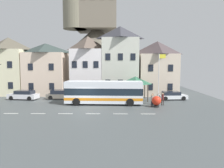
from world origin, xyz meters
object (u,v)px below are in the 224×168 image
object	(u,v)px
pedestrian_00	(153,98)
harbour_buoy	(156,101)
townhouse_03	(120,61)
townhouse_04	(157,68)
bus_shelter	(135,80)
parked_car_00	(61,95)
pedestrian_02	(152,99)
parked_car_01	(24,95)
pedestrian_01	(163,98)
townhouse_02	(88,65)
townhouse_01	(46,69)
parked_car_02	(172,96)
townhouse_00	(9,66)
public_bench	(120,95)
flagpole	(159,74)
hilltop_castle	(96,53)
transit_bus	(104,93)

from	to	relation	value
pedestrian_00	harbour_buoy	size ratio (longest dim) A/B	1.09
townhouse_03	harbour_buoy	xyz separation A→B (m)	(4.32, -10.94, -5.16)
townhouse_04	harbour_buoy	world-z (taller)	townhouse_04
bus_shelter	parked_car_00	distance (m)	11.60
townhouse_03	pedestrian_02	bearing A→B (deg)	-69.82
parked_car_01	pedestrian_01	size ratio (longest dim) A/B	2.82
parked_car_01	pedestrian_02	world-z (taller)	pedestrian_02
townhouse_02	townhouse_01	bearing A→B (deg)	-174.13
parked_car_02	townhouse_00	bearing A→B (deg)	164.77
townhouse_02	parked_car_01	distance (m)	11.80
parked_car_01	pedestrian_01	world-z (taller)	pedestrian_01
pedestrian_01	public_bench	bearing A→B (deg)	133.40
flagpole	harbour_buoy	distance (m)	4.81
townhouse_02	flagpole	distance (m)	13.77
parked_car_00	public_bench	distance (m)	9.11
townhouse_02	public_bench	size ratio (longest dim) A/B	5.99
townhouse_00	townhouse_01	bearing A→B (deg)	-2.21
townhouse_00	townhouse_03	xyz separation A→B (m)	(19.65, -0.14, 0.93)
parked_car_01	pedestrian_02	bearing A→B (deg)	172.02
townhouse_04	public_bench	world-z (taller)	townhouse_04
townhouse_03	parked_car_01	bearing A→B (deg)	-159.80
bus_shelter	public_bench	xyz separation A→B (m)	(-2.28, 1.79, -2.48)
townhouse_00	parked_car_00	size ratio (longest dim) A/B	2.24
hilltop_castle	townhouse_00	bearing A→B (deg)	-122.22
public_bench	flagpole	xyz separation A→B (m)	(5.48, -3.54, 3.49)
townhouse_00	townhouse_04	bearing A→B (deg)	0.29
townhouse_01	public_bench	distance (m)	13.99
parked_car_01	townhouse_03	bearing A→B (deg)	-152.64
pedestrian_02	townhouse_00	bearing A→B (deg)	155.66
townhouse_00	townhouse_02	distance (m)	13.94
townhouse_02	townhouse_03	distance (m)	5.81
townhouse_01	transit_bus	size ratio (longest dim) A/B	0.87
townhouse_04	flagpole	bearing A→B (deg)	-98.66
townhouse_02	transit_bus	bearing A→B (deg)	-70.88
transit_bus	flagpole	xyz separation A→B (m)	(7.71, 1.57, 2.39)
parked_car_00	flagpole	distance (m)	15.13
hilltop_castle	flagpole	world-z (taller)	hilltop_castle
flagpole	harbour_buoy	xyz separation A→B (m)	(-1.02, -3.46, -3.18)
hilltop_castle	parked_car_00	distance (m)	27.92
townhouse_04	pedestrian_02	world-z (taller)	townhouse_04
townhouse_00	parked_car_02	xyz separation A→B (m)	(27.46, -5.36, -4.40)
townhouse_02	parked_car_01	size ratio (longest dim) A/B	2.23
hilltop_castle	bus_shelter	distance (m)	29.19
pedestrian_01	parked_car_00	bearing A→B (deg)	161.50
townhouse_00	transit_bus	distance (m)	19.88
pedestrian_00	pedestrian_01	size ratio (longest dim) A/B	0.95
hilltop_castle	harbour_buoy	world-z (taller)	hilltop_castle
townhouse_00	bus_shelter	size ratio (longest dim) A/B	2.79
pedestrian_01	pedestrian_00	bearing A→B (deg)	154.85
townhouse_00	pedestrian_01	xyz separation A→B (m)	(25.01, -9.89, -4.05)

